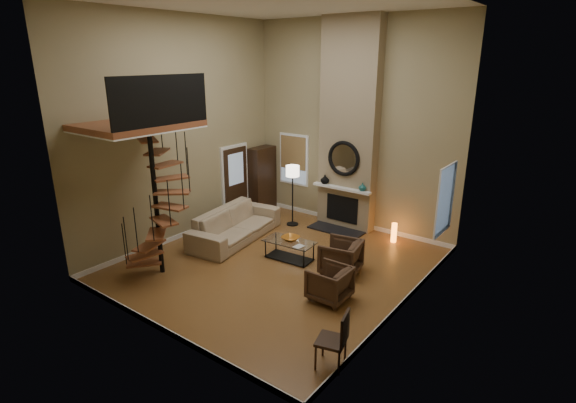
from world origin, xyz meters
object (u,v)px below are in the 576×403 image
Objects in this scene: coffee_table at (289,248)px; side_chair at (337,337)px; armchair_far at (333,284)px; hutch at (262,179)px; sofa at (235,224)px; accent_lamp at (394,233)px; floor_lamp at (293,176)px; armchair_near at (344,258)px.

side_chair is (2.84, -2.63, 0.24)m from coffee_table.
hutch is at bearing -127.01° from armchair_far.
side_chair is (4.68, -2.77, 0.13)m from sofa.
side_chair is at bearing -42.80° from coffee_table.
side_chair is (1.32, -5.03, 0.28)m from accent_lamp.
side_chair is at bearing -47.50° from floor_lamp.
sofa is at bearing 149.35° from side_chair.
floor_lamp is at bearing -168.85° from accent_lamp.
sofa is 3.20m from armchair_near.
coffee_table is at bearing -93.93° from armchair_near.
accent_lamp is at bearing -64.53° from sofa.
coffee_table is at bearing -55.60° from floor_lamp.
coffee_table is (2.81, -2.39, -0.67)m from hutch.
hutch is 4.77m from armchair_near.
armchair_far is 1.48× the size of accent_lamp.
coffee_table is at bearing -119.89° from armchair_far.
armchair_far is at bearing 9.04° from armchair_near.
sofa is 4.05m from accent_lamp.
floor_lamp is at bearing -133.66° from armchair_far.
armchair_far is 3.42m from accent_lamp.
hutch is at bearing 14.95° from sofa.
coffee_table is 0.73× the size of floor_lamp.
floor_lamp is 3.08m from accent_lamp.
floor_lamp reaches higher than side_chair.
hutch is 3.75m from coffee_table.
hutch is at bearing 138.37° from side_chair.
armchair_far is at bearing 123.08° from side_chair.
armchair_near is at bearing 6.82° from coffee_table.
armchair_near is (3.20, 0.02, -0.04)m from sofa.
coffee_table is (1.84, -0.14, -0.11)m from sofa.
accent_lamp is at bearing 11.15° from floor_lamp.
hutch is 5.74m from armchair_far.
armchair_far is at bearing -29.36° from coffee_table.
coffee_table is at bearing -122.35° from accent_lamp.
accent_lamp reaches higher than coffee_table.
armchair_far is 4.31m from floor_lamp.
hutch is 7.57m from side_chair.
hutch is at bearing -179.87° from accent_lamp.
hutch is 1.60× the size of coffee_table.
armchair_far is 1.95m from side_chair.
armchair_near is 1.65× the size of accent_lamp.
sofa is 3.79m from armchair_far.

